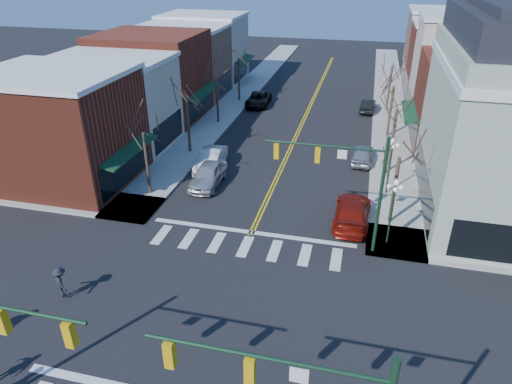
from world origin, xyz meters
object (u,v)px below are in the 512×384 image
Objects in this scene: car_left_near at (208,175)px; car_left_far at (258,99)px; car_left_mid at (211,160)px; car_right_mid at (362,154)px; car_right_near at (352,211)px; lamppost_corner at (393,201)px; lamppost_midblock at (391,157)px; car_right_far at (368,106)px; pedestrian_dark_b at (61,282)px.

car_left_far is (-0.99, 20.34, -0.11)m from car_left_near.
car_left_mid is 1.13× the size of car_right_mid.
car_right_near reaches higher than car_left_far.
lamppost_corner is 1.03× the size of car_right_mid.
car_left_mid is at bearing -24.91° from car_right_near.
lamppost_midblock is 0.84× the size of car_left_far.
car_left_near reaches higher than car_right_far.
pedestrian_dark_b is at bearing -102.31° from car_left_near.
car_left_far is (-0.24, 17.55, -0.07)m from car_left_mid.
car_left_far is 3.01× the size of pedestrian_dark_b.
car_right_near is at bearing -15.47° from car_left_near.
car_left_near is 2.83× the size of pedestrian_dark_b.
lamppost_corner is 12.32m from car_right_mid.
car_left_near is 0.94× the size of car_left_far.
lamppost_midblock is 0.79× the size of car_right_near.
car_left_near reaches higher than car_left_far.
lamppost_corner reaches higher than car_left_near.
lamppost_corner is at bearing -90.00° from lamppost_midblock.
lamppost_corner is 3.71m from car_right_near.
car_left_mid reaches higher than car_right_mid.
lamppost_midblock is at bearing 112.00° from car_right_mid.
car_left_mid is 16.79m from pedestrian_dark_b.
lamppost_corner reaches higher than car_left_mid.
lamppost_corner is 0.84× the size of car_left_far.
car_right_far is (0.41, 23.92, -0.12)m from car_right_near.
car_left_far is at bearing -45.16° from car_right_mid.
car_left_mid is 12.88m from car_right_near.
lamppost_midblock is 0.89× the size of car_left_near.
car_right_near reaches higher than car_left_mid.
pedestrian_dark_b reaches higher than car_right_far.
car_left_mid is 12.56m from car_right_mid.
car_right_far is at bearing 61.65° from car_left_near.
lamppost_midblock is at bearing -114.93° from car_right_near.
pedestrian_dark_b is (-15.96, -15.38, -1.96)m from lamppost_midblock.
lamppost_corner is 0.79× the size of car_right_near.
car_left_near is 2.89m from car_left_mid.
car_left_mid is 0.87× the size of car_right_near.
car_left_near is at bearing -63.77° from pedestrian_dark_b.
car_left_near is 13.10m from car_right_mid.
car_left_near reaches higher than car_right_near.
car_right_far is 2.40× the size of pedestrian_dark_b.
lamppost_corner is 18.37m from pedestrian_dark_b.
lamppost_corner is 2.53× the size of pedestrian_dark_b.
car_right_mid is at bearing -85.70° from pedestrian_dark_b.
car_left_near is 23.79m from car_right_far.
lamppost_midblock is 1.03× the size of car_right_mid.
car_right_near is 23.93m from car_right_far.
lamppost_corner is 29.02m from car_left_far.
car_right_near is 9.92m from car_right_mid.
car_right_far is at bearing -73.83° from pedestrian_dark_b.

